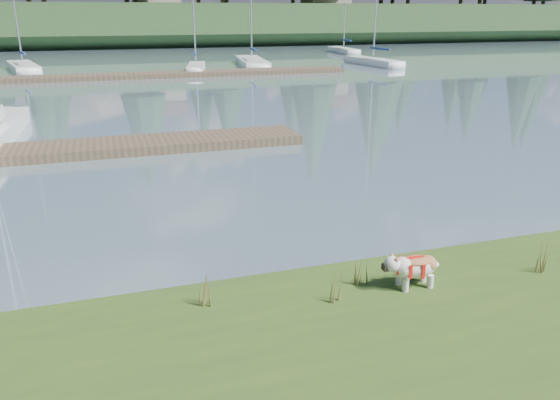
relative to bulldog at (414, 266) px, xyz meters
name	(u,v)px	position (x,y,z in m)	size (l,w,h in m)	color
ground	(135,78)	(-1.85, 32.60, -0.69)	(200.00, 200.00, 0.00)	gray
ridge	(112,25)	(-1.85, 75.60, 1.81)	(200.00, 20.00, 5.00)	#20361A
bulldog	(414,266)	(0.00, 0.00, 0.00)	(0.90, 0.40, 0.54)	silver
dock_near	(51,151)	(-5.85, 11.60, -0.54)	(16.00, 2.00, 0.30)	#4C3D2C
dock_far	(165,75)	(0.15, 32.60, -0.54)	(26.00, 2.20, 0.30)	#4C3D2C
sailboat_bg_1	(22,66)	(-9.73, 40.49, -0.36)	(3.36, 8.47, 12.37)	white
sailboat_bg_2	(196,67)	(2.88, 35.72, -0.35)	(2.35, 5.91, 8.97)	white
sailboat_bg_3	(251,61)	(8.09, 39.37, -0.37)	(3.21, 9.85, 14.03)	white
sailboat_bg_4	(369,61)	(17.73, 36.59, -0.36)	(2.34, 7.96, 11.58)	white
sailboat_bg_5	(341,50)	(21.26, 50.11, -0.37)	(1.84, 7.26, 10.37)	white
weed_0	(336,289)	(-1.30, -0.10, -0.11)	(0.17, 0.14, 0.53)	#475B23
weed_1	(360,272)	(-0.70, 0.37, -0.17)	(0.17, 0.14, 0.41)	#475B23
weed_2	(540,259)	(2.16, -0.19, -0.11)	(0.17, 0.14, 0.54)	#475B23
weed_3	(204,291)	(-3.08, 0.40, -0.10)	(0.17, 0.14, 0.55)	#475B23
weed_4	(414,264)	(0.19, 0.30, -0.14)	(0.17, 0.14, 0.47)	#475B23
mud_lip	(276,291)	(-1.85, 1.00, -0.62)	(60.00, 0.50, 0.14)	#33281C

